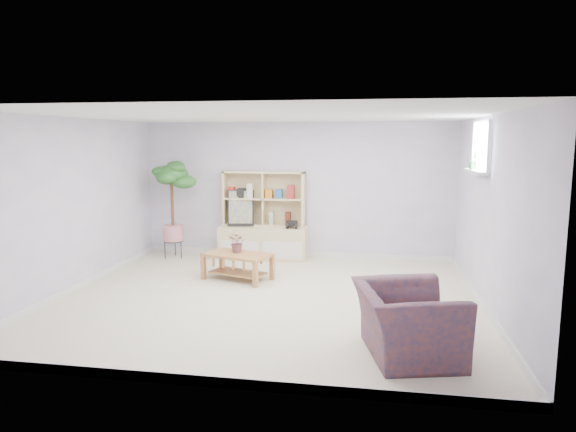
% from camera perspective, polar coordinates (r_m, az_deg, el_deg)
% --- Properties ---
extents(floor, '(5.50, 5.00, 0.01)m').
position_cam_1_polar(floor, '(6.92, -2.23, -9.14)').
color(floor, silver).
rests_on(floor, ground).
extents(ceiling, '(5.50, 5.00, 0.01)m').
position_cam_1_polar(ceiling, '(6.60, -2.35, 11.12)').
color(ceiling, white).
rests_on(ceiling, walls).
extents(walls, '(5.51, 5.01, 2.40)m').
position_cam_1_polar(walls, '(6.66, -2.29, 0.75)').
color(walls, '#BBB3D6').
rests_on(walls, floor).
extents(baseboard, '(5.50, 5.00, 0.10)m').
position_cam_1_polar(baseboard, '(6.91, -2.23, -8.74)').
color(baseboard, white).
rests_on(baseboard, floor).
extents(window, '(0.10, 0.98, 0.68)m').
position_cam_1_polar(window, '(7.19, 20.72, 7.18)').
color(window, '#CEE7FF').
rests_on(window, walls).
extents(window_sill, '(0.14, 1.00, 0.04)m').
position_cam_1_polar(window_sill, '(7.20, 20.12, 4.66)').
color(window_sill, white).
rests_on(window_sill, walls).
extents(storage_unit, '(1.54, 0.52, 1.54)m').
position_cam_1_polar(storage_unit, '(9.00, -2.79, 0.04)').
color(storage_unit, '#E4C889').
rests_on(storage_unit, floor).
extents(poster, '(0.48, 0.18, 0.64)m').
position_cam_1_polar(poster, '(9.05, -5.26, 0.88)').
color(poster, yellow).
rests_on(poster, storage_unit).
extents(toy_truck, '(0.30, 0.23, 0.15)m').
position_cam_1_polar(toy_truck, '(8.83, 0.43, -0.89)').
color(toy_truck, black).
rests_on(toy_truck, storage_unit).
extents(coffee_table, '(1.11, 0.83, 0.40)m').
position_cam_1_polar(coffee_table, '(7.80, -5.61, -5.60)').
color(coffee_table, '#B77340').
rests_on(coffee_table, floor).
extents(table_plant, '(0.36, 0.35, 0.30)m').
position_cam_1_polar(table_plant, '(7.79, -5.63, -2.94)').
color(table_plant, '#296233').
rests_on(table_plant, coffee_table).
extents(floor_tree, '(0.80, 0.80, 1.72)m').
position_cam_1_polar(floor_tree, '(9.28, -12.71, 0.66)').
color(floor_tree, '#226C23').
rests_on(floor_tree, floor).
extents(armchair, '(1.14, 1.24, 0.78)m').
position_cam_1_polar(armchair, '(5.21, 13.09, -10.89)').
color(armchair, navy).
rests_on(armchair, floor).
extents(sill_plant, '(0.15, 0.13, 0.24)m').
position_cam_1_polar(sill_plant, '(7.37, 19.90, 5.84)').
color(sill_plant, '#226C23').
rests_on(sill_plant, window_sill).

